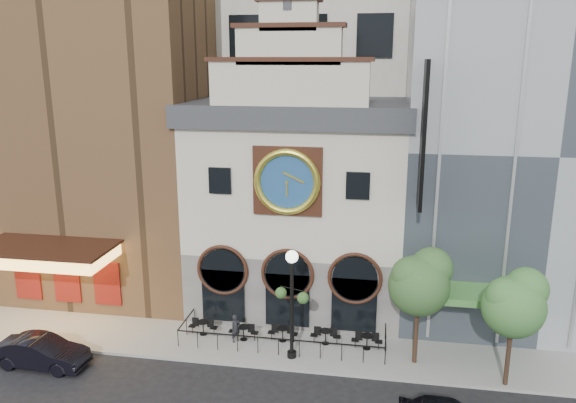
# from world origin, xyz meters

# --- Properties ---
(ground) EXTENTS (120.00, 120.00, 0.00)m
(ground) POSITION_xyz_m (0.00, 0.00, 0.00)
(ground) COLOR black
(ground) RESTS_ON ground
(sidewalk) EXTENTS (44.00, 5.00, 0.15)m
(sidewalk) POSITION_xyz_m (0.00, 2.50, 0.07)
(sidewalk) COLOR gray
(sidewalk) RESTS_ON ground
(clock_building) EXTENTS (12.60, 8.78, 18.65)m
(clock_building) POSITION_xyz_m (0.00, 7.82, 6.69)
(clock_building) COLOR #605E5B
(clock_building) RESTS_ON ground
(theater_building) EXTENTS (14.00, 15.60, 25.00)m
(theater_building) POSITION_xyz_m (-13.00, 9.96, 12.60)
(theater_building) COLOR brown
(theater_building) RESTS_ON ground
(retail_building) EXTENTS (14.00, 14.40, 20.00)m
(retail_building) POSITION_xyz_m (12.99, 9.99, 10.14)
(retail_building) COLOR gray
(retail_building) RESTS_ON ground
(cafe_railing) EXTENTS (10.60, 2.60, 0.90)m
(cafe_railing) POSITION_xyz_m (0.00, 2.50, 0.60)
(cafe_railing) COLOR black
(cafe_railing) RESTS_ON sidewalk
(bistro_0) EXTENTS (1.58, 0.68, 0.90)m
(bistro_0) POSITION_xyz_m (-4.42, 2.66, 0.61)
(bistro_0) COLOR black
(bistro_0) RESTS_ON sidewalk
(bistro_1) EXTENTS (1.58, 0.68, 0.90)m
(bistro_1) POSITION_xyz_m (-2.12, 2.46, 0.61)
(bistro_1) COLOR black
(bistro_1) RESTS_ON sidewalk
(bistro_2) EXTENTS (1.58, 0.68, 0.90)m
(bistro_2) POSITION_xyz_m (-0.04, 2.67, 0.61)
(bistro_2) COLOR black
(bistro_2) RESTS_ON sidewalk
(bistro_3) EXTENTS (1.58, 0.68, 0.90)m
(bistro_3) POSITION_xyz_m (2.21, 2.76, 0.61)
(bistro_3) COLOR black
(bistro_3) RESTS_ON sidewalk
(bistro_4) EXTENTS (1.58, 0.68, 0.90)m
(bistro_4) POSITION_xyz_m (4.37, 2.60, 0.61)
(bistro_4) COLOR black
(bistro_4) RESTS_ON sidewalk
(car_left) EXTENTS (4.67, 1.78, 1.52)m
(car_left) POSITION_xyz_m (-11.27, -1.54, 0.76)
(car_left) COLOR black
(car_left) RESTS_ON ground
(pedestrian) EXTENTS (0.62, 0.65, 1.50)m
(pedestrian) POSITION_xyz_m (-2.48, 2.22, 0.90)
(pedestrian) COLOR black
(pedestrian) RESTS_ON sidewalk
(lamppost) EXTENTS (1.73, 1.00, 5.64)m
(lamppost) POSITION_xyz_m (0.69, 1.13, 3.64)
(lamppost) COLOR black
(lamppost) RESTS_ON sidewalk
(tree_left) EXTENTS (3.04, 2.92, 5.85)m
(tree_left) POSITION_xyz_m (6.78, 1.72, 4.44)
(tree_left) COLOR #382619
(tree_left) RESTS_ON sidewalk
(tree_right) EXTENTS (2.90, 2.79, 5.58)m
(tree_right) POSITION_xyz_m (10.81, 0.44, 4.24)
(tree_right) COLOR #382619
(tree_right) RESTS_ON sidewalk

